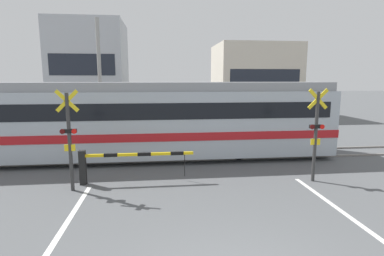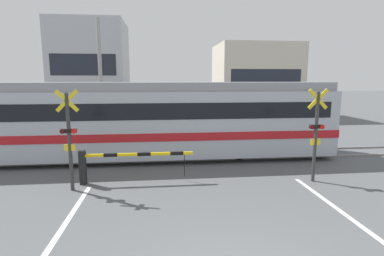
{
  "view_description": "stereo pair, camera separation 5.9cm",
  "coord_description": "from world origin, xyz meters",
  "px_view_note": "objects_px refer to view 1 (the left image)",
  "views": [
    {
      "loc": [
        -1.23,
        -3.78,
        3.39
      ],
      "look_at": [
        0.0,
        7.16,
        1.6
      ],
      "focal_mm": 28.0,
      "sensor_mm": 36.0,
      "label": 1
    },
    {
      "loc": [
        -1.17,
        -3.78,
        3.39
      ],
      "look_at": [
        0.0,
        7.16,
        1.6
      ],
      "focal_mm": 28.0,
      "sensor_mm": 36.0,
      "label": 2
    }
  ],
  "objects_px": {
    "crossing_barrier_near": "(112,161)",
    "crossing_signal_left": "(69,136)",
    "crossing_barrier_far": "(232,128)",
    "crossing_signal_right": "(316,131)",
    "pedestrian": "(164,116)",
    "commuter_train": "(83,119)"
  },
  "relations": [
    {
      "from": "crossing_signal_right",
      "to": "pedestrian",
      "type": "xyz_separation_m",
      "value": [
        -4.78,
        10.36,
        -0.69
      ]
    },
    {
      "from": "commuter_train",
      "to": "crossing_signal_left",
      "type": "distance_m",
      "value": 3.68
    },
    {
      "from": "crossing_barrier_far",
      "to": "crossing_signal_left",
      "type": "bearing_deg",
      "value": -134.64
    },
    {
      "from": "crossing_barrier_near",
      "to": "crossing_barrier_far",
      "type": "distance_m",
      "value": 8.38
    },
    {
      "from": "crossing_barrier_far",
      "to": "crossing_signal_right",
      "type": "distance_m",
      "value": 6.94
    },
    {
      "from": "commuter_train",
      "to": "crossing_signal_right",
      "type": "relative_size",
      "value": 6.8
    },
    {
      "from": "crossing_signal_left",
      "to": "commuter_train",
      "type": "bearing_deg",
      "value": 97.47
    },
    {
      "from": "commuter_train",
      "to": "pedestrian",
      "type": "bearing_deg",
      "value": 62.34
    },
    {
      "from": "crossing_barrier_near",
      "to": "pedestrian",
      "type": "xyz_separation_m",
      "value": [
        1.92,
        9.83,
        0.27
      ]
    },
    {
      "from": "crossing_barrier_far",
      "to": "crossing_signal_left",
      "type": "height_order",
      "value": "crossing_signal_left"
    },
    {
      "from": "crossing_barrier_far",
      "to": "crossing_barrier_near",
      "type": "bearing_deg",
      "value": -131.72
    },
    {
      "from": "crossing_barrier_far",
      "to": "pedestrian",
      "type": "bearing_deg",
      "value": 135.62
    },
    {
      "from": "commuter_train",
      "to": "crossing_signal_left",
      "type": "xyz_separation_m",
      "value": [
        0.48,
        -3.64,
        -0.04
      ]
    },
    {
      "from": "crossing_barrier_near",
      "to": "crossing_signal_left",
      "type": "bearing_deg",
      "value": -154.71
    },
    {
      "from": "crossing_barrier_near",
      "to": "crossing_barrier_far",
      "type": "relative_size",
      "value": 1.0
    },
    {
      "from": "crossing_barrier_near",
      "to": "crossing_signal_left",
      "type": "height_order",
      "value": "crossing_signal_left"
    },
    {
      "from": "crossing_signal_left",
      "to": "crossing_signal_right",
      "type": "relative_size",
      "value": 1.0
    },
    {
      "from": "crossing_barrier_near",
      "to": "crossing_signal_left",
      "type": "distance_m",
      "value": 1.57
    },
    {
      "from": "pedestrian",
      "to": "crossing_signal_left",
      "type": "bearing_deg",
      "value": -106.37
    },
    {
      "from": "commuter_train",
      "to": "crossing_signal_right",
      "type": "bearing_deg",
      "value": -23.71
    },
    {
      "from": "commuter_train",
      "to": "pedestrian",
      "type": "xyz_separation_m",
      "value": [
        3.52,
        6.72,
        -0.73
      ]
    },
    {
      "from": "crossing_barrier_far",
      "to": "pedestrian",
      "type": "distance_m",
      "value": 5.12
    }
  ]
}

